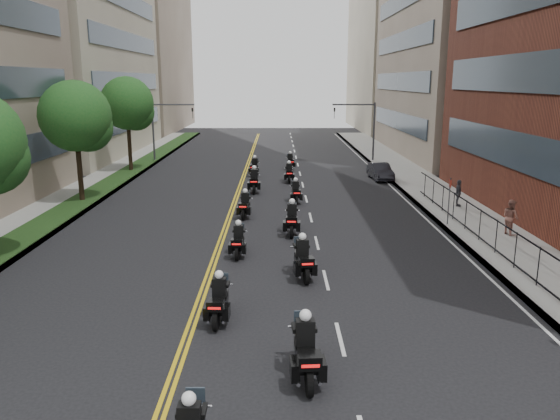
# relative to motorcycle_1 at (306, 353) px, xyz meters

# --- Properties ---
(sidewalk_right) EXTENTS (4.00, 90.00, 0.15)m
(sidewalk_right) POSITION_rel_motorcycle_1_xyz_m (9.97, 22.25, -0.67)
(sidewalk_right) COLOR gray
(sidewalk_right) RESTS_ON ground
(sidewalk_left) EXTENTS (4.00, 90.00, 0.15)m
(sidewalk_left) POSITION_rel_motorcycle_1_xyz_m (-14.03, 22.25, -0.67)
(sidewalk_left) COLOR gray
(sidewalk_left) RESTS_ON ground
(grass_strip) EXTENTS (2.00, 90.00, 0.04)m
(grass_strip) POSITION_rel_motorcycle_1_xyz_m (-13.23, 22.25, -0.57)
(grass_strip) COLOR #1A3914
(grass_strip) RESTS_ON sidewalk_left
(building_right_tan) EXTENTS (15.11, 28.00, 30.00)m
(building_right_tan) POSITION_rel_motorcycle_1_xyz_m (19.45, 45.25, 14.26)
(building_right_tan) COLOR #7F6D5C
(building_right_tan) RESTS_ON ground
(building_right_far) EXTENTS (15.00, 28.00, 26.00)m
(building_right_far) POSITION_rel_motorcycle_1_xyz_m (19.47, 75.25, 12.26)
(building_right_far) COLOR #9F9680
(building_right_far) RESTS_ON ground
(building_left_far) EXTENTS (16.00, 28.00, 26.00)m
(building_left_far) POSITION_rel_motorcycle_1_xyz_m (-24.03, 75.25, 12.26)
(building_left_far) COLOR #7F6D5C
(building_left_far) RESTS_ON ground
(iron_fence) EXTENTS (0.05, 28.00, 1.50)m
(iron_fence) POSITION_rel_motorcycle_1_xyz_m (8.97, 9.25, 0.16)
(iron_fence) COLOR black
(iron_fence) RESTS_ON sidewalk_right
(street_trees) EXTENTS (4.40, 38.40, 7.98)m
(street_trees) POSITION_rel_motorcycle_1_xyz_m (-13.08, 15.85, 4.39)
(street_trees) COLOR black
(street_trees) RESTS_ON ground
(traffic_signal_right) EXTENTS (4.09, 0.20, 5.60)m
(traffic_signal_right) POSITION_rel_motorcycle_1_xyz_m (7.51, 39.25, 2.96)
(traffic_signal_right) COLOR #3F3F44
(traffic_signal_right) RESTS_ON ground
(traffic_signal_left) EXTENTS (4.09, 0.20, 5.60)m
(traffic_signal_left) POSITION_rel_motorcycle_1_xyz_m (-11.57, 39.25, 2.96)
(traffic_signal_left) COLOR #3F3F44
(traffic_signal_left) RESTS_ON ground
(motorcycle_1) EXTENTS (0.64, 2.55, 1.88)m
(motorcycle_1) POSITION_rel_motorcycle_1_xyz_m (0.00, 0.00, 0.00)
(motorcycle_1) COLOR black
(motorcycle_1) RESTS_ON ground
(motorcycle_2) EXTENTS (0.55, 2.28, 1.68)m
(motorcycle_2) POSITION_rel_motorcycle_1_xyz_m (-2.62, 3.54, -0.08)
(motorcycle_2) COLOR black
(motorcycle_2) RESTS_ON ground
(motorcycle_3) EXTENTS (0.73, 2.44, 1.80)m
(motorcycle_3) POSITION_rel_motorcycle_1_xyz_m (0.27, 7.53, -0.03)
(motorcycle_3) COLOR black
(motorcycle_3) RESTS_ON ground
(motorcycle_4) EXTENTS (0.51, 2.19, 1.62)m
(motorcycle_4) POSITION_rel_motorcycle_1_xyz_m (-2.47, 10.31, -0.10)
(motorcycle_4) COLOR black
(motorcycle_4) RESTS_ON ground
(motorcycle_5) EXTENTS (0.60, 2.47, 1.82)m
(motorcycle_5) POSITION_rel_motorcycle_1_xyz_m (0.01, 13.83, -0.02)
(motorcycle_5) COLOR black
(motorcycle_5) RESTS_ON ground
(motorcycle_6) EXTENTS (0.59, 2.24, 1.65)m
(motorcycle_6) POSITION_rel_motorcycle_1_xyz_m (-2.58, 17.33, -0.09)
(motorcycle_6) COLOR black
(motorcycle_6) RESTS_ON ground
(motorcycle_7) EXTENTS (0.53, 2.19, 1.62)m
(motorcycle_7) POSITION_rel_motorcycle_1_xyz_m (0.44, 21.12, -0.10)
(motorcycle_7) COLOR black
(motorcycle_7) RESTS_ON ground
(motorcycle_8) EXTENTS (0.59, 2.55, 1.88)m
(motorcycle_8) POSITION_rel_motorcycle_1_xyz_m (-2.35, 24.46, 0.00)
(motorcycle_8) COLOR black
(motorcycle_8) RESTS_ON ground
(motorcycle_9) EXTENTS (0.52, 2.24, 1.66)m
(motorcycle_9) POSITION_rel_motorcycle_1_xyz_m (0.16, 28.36, -0.09)
(motorcycle_9) COLOR black
(motorcycle_9) RESTS_ON ground
(motorcycle_10) EXTENTS (0.61, 2.28, 1.68)m
(motorcycle_10) POSITION_rel_motorcycle_1_xyz_m (-2.60, 31.21, -0.08)
(motorcycle_10) COLOR black
(motorcycle_10) RESTS_ON ground
(motorcycle_11) EXTENTS (0.61, 2.15, 1.59)m
(motorcycle_11) POSITION_rel_motorcycle_1_xyz_m (0.40, 34.54, -0.11)
(motorcycle_11) COLOR black
(motorcycle_11) RESTS_ON ground
(parked_sedan) EXTENTS (1.64, 3.98, 1.28)m
(parked_sedan) POSITION_rel_motorcycle_1_xyz_m (7.37, 29.45, -0.10)
(parked_sedan) COLOR black
(parked_sedan) RESTS_ON ground
(pedestrian_b) EXTENTS (0.89, 1.01, 1.76)m
(pedestrian_b) POSITION_rel_motorcycle_1_xyz_m (10.84, 13.21, 0.29)
(pedestrian_b) COLOR #945E50
(pedestrian_b) RESTS_ON sidewalk_right
(pedestrian_c) EXTENTS (0.62, 1.02, 1.62)m
(pedestrian_c) POSITION_rel_motorcycle_1_xyz_m (10.26, 19.45, 0.22)
(pedestrian_c) COLOR #3B3A41
(pedestrian_c) RESTS_ON sidewalk_right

